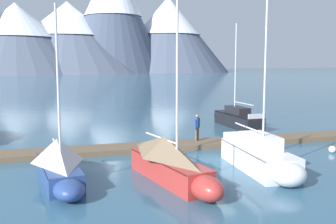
% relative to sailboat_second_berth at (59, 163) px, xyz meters
% --- Properties ---
extents(ground_plane, '(700.00, 700.00, 0.00)m').
position_rel_sailboat_second_berth_xyz_m(ground_plane, '(7.63, 0.78, -0.88)').
color(ground_plane, '#335B75').
extents(mountain_shoulder_ridge, '(81.25, 81.25, 35.38)m').
position_rel_sailboat_second_berth_xyz_m(mountain_shoulder_ridge, '(-3.72, 196.83, 17.84)').
color(mountain_shoulder_ridge, slate).
rests_on(mountain_shoulder_ridge, ground).
extents(mountain_east_summit, '(90.64, 90.64, 38.61)m').
position_rel_sailboat_second_berth_xyz_m(mountain_east_summit, '(22.70, 205.68, 19.54)').
color(mountain_east_summit, slate).
rests_on(mountain_east_summit, ground).
extents(mountain_rear_spur, '(59.10, 59.10, 63.66)m').
position_rel_sailboat_second_berth_xyz_m(mountain_rear_spur, '(46.99, 200.43, 32.95)').
color(mountain_rear_spur, '#424C60').
rests_on(mountain_rear_spur, ground).
extents(mountain_north_horn, '(71.65, 71.65, 43.96)m').
position_rel_sailboat_second_berth_xyz_m(mountain_north_horn, '(80.36, 202.46, 22.44)').
color(mountain_north_horn, '#4C566B').
rests_on(mountain_north_horn, ground).
extents(dock, '(29.93, 3.96, 0.30)m').
position_rel_sailboat_second_berth_xyz_m(dock, '(7.63, 4.78, -0.73)').
color(dock, brown).
rests_on(dock, ground).
extents(sailboat_second_berth, '(1.86, 6.02, 7.65)m').
position_rel_sailboat_second_berth_xyz_m(sailboat_second_berth, '(0.00, 0.00, 0.00)').
color(sailboat_second_berth, navy).
rests_on(sailboat_second_berth, ground).
extents(sailboat_mid_dock_port, '(2.21, 6.67, 7.86)m').
position_rel_sailboat_second_berth_xyz_m(sailboat_mid_dock_port, '(4.63, -1.67, 0.05)').
color(sailboat_mid_dock_port, '#B2332D').
rests_on(sailboat_mid_dock_port, ground).
extents(sailboat_mid_dock_starboard, '(2.53, 6.53, 9.19)m').
position_rel_sailboat_second_berth_xyz_m(sailboat_mid_dock_starboard, '(9.36, -1.62, -0.17)').
color(sailboat_mid_dock_starboard, silver).
rests_on(sailboat_mid_dock_starboard, ground).
extents(sailboat_far_berth, '(1.83, 6.88, 8.45)m').
position_rel_sailboat_second_berth_xyz_m(sailboat_far_berth, '(15.11, 10.78, -0.18)').
color(sailboat_far_berth, black).
rests_on(sailboat_far_berth, ground).
extents(person_on_dock, '(0.47, 0.41, 1.69)m').
position_rel_sailboat_second_berth_xyz_m(person_on_dock, '(8.98, 5.08, 0.38)').
color(person_on_dock, brown).
rests_on(person_on_dock, dock).
extents(mooring_buoy_inner_mooring, '(0.42, 0.42, 0.50)m').
position_rel_sailboat_second_berth_xyz_m(mooring_buoy_inner_mooring, '(15.50, 0.30, -0.67)').
color(mooring_buoy_inner_mooring, white).
rests_on(mooring_buoy_inner_mooring, ground).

